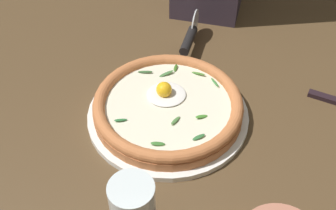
% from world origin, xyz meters
% --- Properties ---
extents(ground_plane, '(2.40, 2.40, 0.03)m').
position_xyz_m(ground_plane, '(0.00, 0.00, -0.01)').
color(ground_plane, brown).
rests_on(ground_plane, ground).
extents(pizza_plate, '(0.32, 0.32, 0.01)m').
position_xyz_m(pizza_plate, '(-0.01, -0.02, 0.01)').
color(pizza_plate, white).
rests_on(pizza_plate, ground).
extents(pizza, '(0.29, 0.29, 0.05)m').
position_xyz_m(pizza, '(-0.01, -0.02, 0.03)').
color(pizza, '#C07041').
rests_on(pizza, pizza_plate).
extents(pizza_cutter, '(0.06, 0.15, 0.07)m').
position_xyz_m(pizza_cutter, '(0.05, 0.20, 0.04)').
color(pizza_cutter, silver).
rests_on(pizza_cutter, ground).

